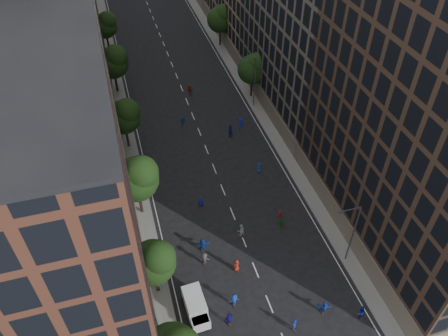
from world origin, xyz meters
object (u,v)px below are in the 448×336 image
Objects in this scene: streetlamp_near at (352,231)px; streetlamp_far at (253,80)px; cargo_van at (196,307)px; skater_1 at (294,325)px; skater_2 at (361,312)px.

streetlamp_far is (0.00, 33.00, 0.00)m from streetlamp_near.
streetlamp_far is 39.50m from cargo_van.
streetlamp_far is 1.98× the size of cargo_van.
streetlamp_far reaches higher than skater_1.
cargo_van is (-18.17, -1.85, -3.92)m from streetlamp_near.
skater_1 is (9.12, -4.52, -0.39)m from cargo_van.
streetlamp_far reaches higher than skater_2.
skater_2 is at bearing 157.65° from skater_1.
streetlamp_far is 5.25× the size of skater_1.
streetlamp_near is at bearing -121.29° from skater_2.
streetlamp_near is at bearing 3.04° from cargo_van.
streetlamp_far is 40.28m from skater_2.
skater_1 is at bearing -29.15° from cargo_van.
skater_1 is at bearing -21.42° from skater_2.
cargo_van is at bearing -117.54° from streetlamp_far.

